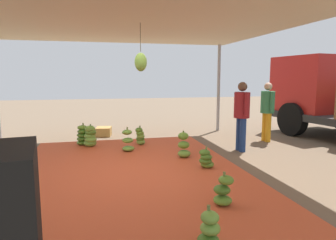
{
  "coord_description": "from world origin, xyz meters",
  "views": [
    {
      "loc": [
        5.45,
        -0.58,
        1.75
      ],
      "look_at": [
        0.72,
        0.54,
        1.07
      ],
      "focal_mm": 32.23,
      "sensor_mm": 36.0,
      "label": 1
    }
  ],
  "objects": [
    {
      "name": "banana_bunch_7",
      "position": [
        1.76,
        1.08,
        0.2
      ],
      "size": [
        0.32,
        0.32,
        0.47
      ],
      "color": "#60932D",
      "rests_on": "tarp_orange"
    },
    {
      "name": "banana_bunch_5",
      "position": [
        -1.61,
        0.1,
        0.25
      ],
      "size": [
        0.37,
        0.37,
        0.58
      ],
      "color": "#75A83D",
      "rests_on": "tarp_orange"
    },
    {
      "name": "banana_bunch_2",
      "position": [
        2.71,
        0.5,
        0.19
      ],
      "size": [
        0.29,
        0.29,
        0.45
      ],
      "color": "#477523",
      "rests_on": "tarp_orange"
    },
    {
      "name": "banana_bunch_1",
      "position": [
        -2.31,
        -0.78,
        0.26
      ],
      "size": [
        0.45,
        0.44,
        0.57
      ],
      "color": "#6B9E38",
      "rests_on": "tarp_orange"
    },
    {
      "name": "banana_bunch_0",
      "position": [
        0.09,
        1.44,
        0.18
      ],
      "size": [
        0.35,
        0.37,
        0.42
      ],
      "color": "#60932D",
      "rests_on": "tarp_orange"
    },
    {
      "name": "worker_2",
      "position": [
        -1.05,
        2.75,
        0.96
      ],
      "size": [
        0.6,
        0.37,
        1.65
      ],
      "color": "navy",
      "rests_on": "ground"
    },
    {
      "name": "crate_0",
      "position": [
        -3.72,
        -0.42,
        0.13
      ],
      "size": [
        0.57,
        0.51,
        0.26
      ],
      "primitive_type": "cube",
      "rotation": [
        0.0,
        0.0,
        -0.17
      ],
      "color": "#B78947",
      "rests_on": "ground"
    },
    {
      "name": "banana_bunch_3",
      "position": [
        -2.23,
        0.48,
        0.22
      ],
      "size": [
        0.32,
        0.32,
        0.51
      ],
      "color": "#75A83D",
      "rests_on": "tarp_orange"
    },
    {
      "name": "tarp_orange",
      "position": [
        0.0,
        0.0,
        0.01
      ],
      "size": [
        6.06,
        4.19,
        0.01
      ],
      "primitive_type": "cube",
      "color": "#D1512D",
      "rests_on": "ground"
    },
    {
      "name": "worker_0",
      "position": [
        -1.91,
        3.95,
        0.94
      ],
      "size": [
        0.59,
        0.36,
        1.62
      ],
      "color": "orange",
      "rests_on": "ground"
    },
    {
      "name": "banana_bunch_4",
      "position": [
        -2.57,
        -0.98,
        0.25
      ],
      "size": [
        0.41,
        0.41,
        0.57
      ],
      "color": "#518428",
      "rests_on": "tarp_orange"
    },
    {
      "name": "tent_canopy",
      "position": [
        -0.0,
        -0.09,
        2.77
      ],
      "size": [
        8.0,
        7.0,
        2.86
      ],
      "color": "#9EA0A5",
      "rests_on": "ground"
    },
    {
      "name": "ground_plane",
      "position": [
        0.0,
        3.0,
        0.0
      ],
      "size": [
        40.0,
        40.0,
        0.0
      ],
      "primitive_type": "plane",
      "color": "brown"
    },
    {
      "name": "banana_bunch_8",
      "position": [
        -0.76,
        1.24,
        0.26
      ],
      "size": [
        0.4,
        0.4,
        0.59
      ],
      "color": "#6B9E38",
      "rests_on": "tarp_orange"
    }
  ]
}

